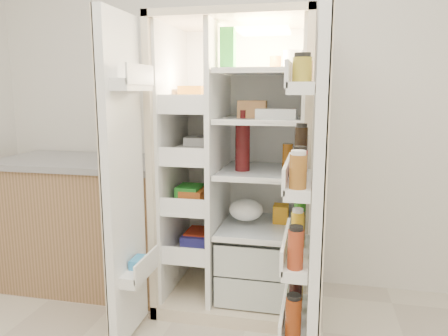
# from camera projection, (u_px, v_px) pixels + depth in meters

# --- Properties ---
(wall_back) EXTENTS (4.00, 0.02, 2.70)m
(wall_back) POSITION_uv_depth(u_px,v_px,m) (264.00, 94.00, 2.93)
(wall_back) COLOR silver
(wall_back) RESTS_ON floor
(refrigerator) EXTENTS (0.92, 0.70, 1.80)m
(refrigerator) POSITION_uv_depth(u_px,v_px,m) (240.00, 189.00, 2.73)
(refrigerator) COLOR beige
(refrigerator) RESTS_ON floor
(freezer_door) EXTENTS (0.15, 0.40, 1.72)m
(freezer_door) POSITION_uv_depth(u_px,v_px,m) (124.00, 183.00, 2.23)
(freezer_door) COLOR white
(freezer_door) RESTS_ON floor
(fridge_door) EXTENTS (0.17, 0.58, 1.72)m
(fridge_door) POSITION_uv_depth(u_px,v_px,m) (314.00, 201.00, 1.94)
(fridge_door) COLOR white
(fridge_door) RESTS_ON floor
(kitchen_counter) EXTENTS (1.24, 0.66, 0.90)m
(kitchen_counter) POSITION_uv_depth(u_px,v_px,m) (90.00, 222.00, 3.01)
(kitchen_counter) COLOR #9B714D
(kitchen_counter) RESTS_ON floor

